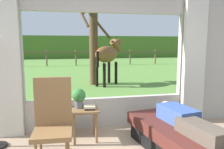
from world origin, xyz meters
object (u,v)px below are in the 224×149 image
side_table (84,114)px  pasture_tree (93,38)px  recliner_sofa (182,139)px  potted_plant (79,97)px  reclining_person (184,119)px  book_stack (90,107)px  rocking_chair (53,122)px  horse (108,55)px

side_table → pasture_tree: pasture_tree is taller
recliner_sofa → potted_plant: 1.68m
reclining_person → side_table: size_ratio=2.76×
reclining_person → book_stack: (-1.22, 0.74, 0.03)m
rocking_chair → horse: bearing=74.4°
reclining_person → rocking_chair: (-1.76, 0.19, 0.02)m
recliner_sofa → side_table: (-1.30, 0.76, 0.21)m
recliner_sofa → reclining_person: 0.31m
side_table → potted_plant: size_ratio=1.63×
horse → pasture_tree: 0.84m
reclining_person → horse: horse is taller
side_table → book_stack: bearing=-36.8°
rocking_chair → potted_plant: bearing=63.5°
reclining_person → potted_plant: bearing=138.5°
book_stack → pasture_tree: 5.11m
rocking_chair → potted_plant: (0.38, 0.67, 0.16)m
recliner_sofa → horse: 5.51m
horse → side_table: bearing=-62.9°
potted_plant → rocking_chair: bearing=-119.2°
recliner_sofa → side_table: 1.52m
reclining_person → recliner_sofa: bearing=80.5°
potted_plant → book_stack: size_ratio=1.63×
reclining_person → rocking_chair: rocking_chair is taller
potted_plant → pasture_tree: 4.98m
side_table → book_stack: book_stack is taller
pasture_tree → recliner_sofa: bearing=-84.4°
horse → potted_plant: bearing=-64.0°
book_stack → horse: (1.20, 4.74, 0.60)m
side_table → potted_plant: potted_plant is taller
recliner_sofa → rocking_chair: rocking_chair is taller
rocking_chair → side_table: rocking_chair is taller
horse → book_stack: bearing=-61.8°
book_stack → horse: horse is taller
reclining_person → side_table: 1.54m
recliner_sofa → potted_plant: size_ratio=5.70×
rocking_chair → side_table: (0.46, 0.61, -0.12)m
recliner_sofa → reclining_person: reclining_person is taller
recliner_sofa → book_stack: book_stack is taller
rocking_chair → reclining_person: bearing=-3.5°
recliner_sofa → pasture_tree: bearing=86.1°
recliner_sofa → book_stack: (-1.22, 0.70, 0.33)m
recliner_sofa → reclining_person: size_ratio=1.27×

